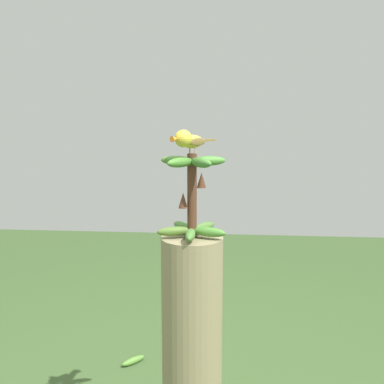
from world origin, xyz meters
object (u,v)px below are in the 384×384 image
object	(u,v)px
banana_tree	(192,358)
perched_bird	(188,140)
banana_bunch	(192,196)
fallen_banana	(133,361)

from	to	relation	value
banana_tree	perched_bird	bearing A→B (deg)	-40.61
banana_tree	perched_bird	distance (m)	0.89
banana_bunch	fallen_banana	xyz separation A→B (m)	(-0.81, -0.43, -1.17)
banana_tree	fallen_banana	size ratio (longest dim) A/B	6.38
banana_bunch	fallen_banana	bearing A→B (deg)	-151.94
banana_tree	perched_bird	size ratio (longest dim) A/B	5.52
banana_bunch	perched_bird	world-z (taller)	perched_bird
perched_bird	fallen_banana	bearing A→B (deg)	-153.10
banana_tree	banana_bunch	size ratio (longest dim) A/B	3.12
banana_tree	perched_bird	world-z (taller)	perched_bird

